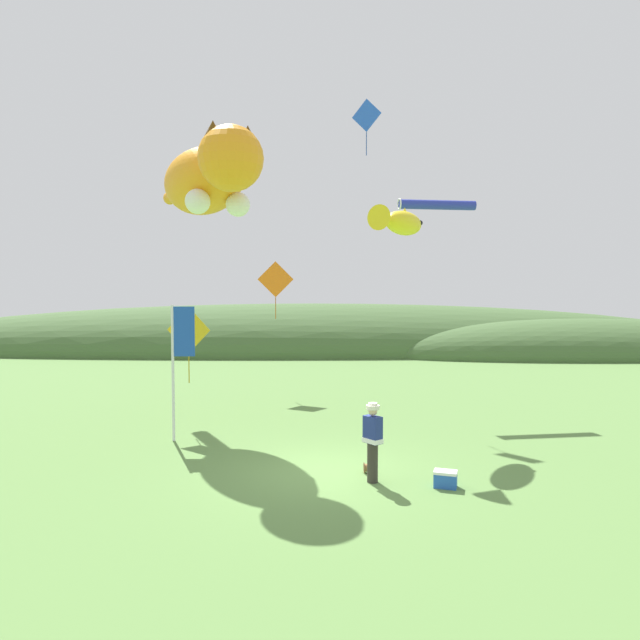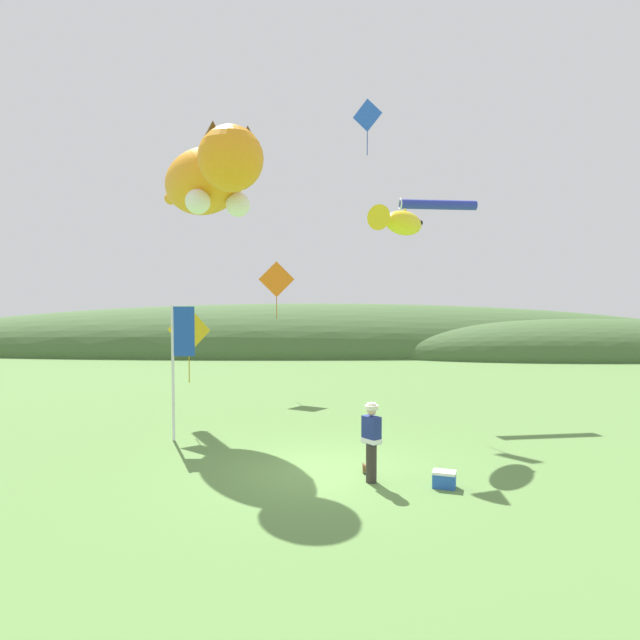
# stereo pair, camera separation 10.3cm
# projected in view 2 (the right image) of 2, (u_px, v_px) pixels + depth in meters

# --- Properties ---
(ground_plane) EXTENTS (120.00, 120.00, 0.00)m
(ground_plane) POSITION_uv_depth(u_px,v_px,m) (323.00, 473.00, 13.31)
(ground_plane) COLOR #5B8442
(distant_hill_ridge) EXTENTS (63.34, 14.44, 6.64)m
(distant_hill_ridge) POSITION_uv_depth(u_px,v_px,m) (358.00, 350.00, 40.34)
(distant_hill_ridge) COLOR #426033
(distant_hill_ridge) RESTS_ON ground
(festival_attendant) EXTENTS (0.46, 0.49, 1.77)m
(festival_attendant) POSITION_uv_depth(u_px,v_px,m) (371.00, 440.00, 12.60)
(festival_attendant) COLOR #332D28
(festival_attendant) RESTS_ON ground
(kite_spool) EXTENTS (0.15, 0.24, 0.24)m
(kite_spool) POSITION_uv_depth(u_px,v_px,m) (366.00, 468.00, 13.28)
(kite_spool) COLOR olive
(kite_spool) RESTS_ON ground
(picnic_cooler) EXTENTS (0.57, 0.47, 0.36)m
(picnic_cooler) POSITION_uv_depth(u_px,v_px,m) (444.00, 479.00, 12.30)
(picnic_cooler) COLOR blue
(picnic_cooler) RESTS_ON ground
(festival_banner_pole) EXTENTS (0.66, 0.08, 3.86)m
(festival_banner_pole) POSITION_uv_depth(u_px,v_px,m) (178.00, 352.00, 16.03)
(festival_banner_pole) COLOR silver
(festival_banner_pole) RESTS_ON ground
(kite_giant_cat) EXTENTS (4.41, 7.44, 2.46)m
(kite_giant_cat) POSITION_uv_depth(u_px,v_px,m) (209.00, 179.00, 17.99)
(kite_giant_cat) COLOR orange
(kite_fish_windsock) EXTENTS (2.14, 2.68, 0.84)m
(kite_fish_windsock) POSITION_uv_depth(u_px,v_px,m) (400.00, 222.00, 17.10)
(kite_fish_windsock) COLOR yellow
(kite_tube_streamer) EXTENTS (3.06, 0.74, 0.44)m
(kite_tube_streamer) POSITION_uv_depth(u_px,v_px,m) (437.00, 205.00, 21.77)
(kite_tube_streamer) COLOR #2633A5
(kite_diamond_blue) EXTENTS (1.08, 0.69, 2.17)m
(kite_diamond_blue) POSITION_uv_depth(u_px,v_px,m) (367.00, 116.00, 22.01)
(kite_diamond_blue) COLOR blue
(kite_diamond_gold) EXTENTS (1.38, 0.42, 2.33)m
(kite_diamond_gold) POSITION_uv_depth(u_px,v_px,m) (189.00, 330.00, 17.26)
(kite_diamond_gold) COLOR yellow
(kite_diamond_orange) EXTENTS (1.49, 0.12, 2.40)m
(kite_diamond_orange) POSITION_uv_depth(u_px,v_px,m) (277.00, 280.00, 23.74)
(kite_diamond_orange) COLOR orange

